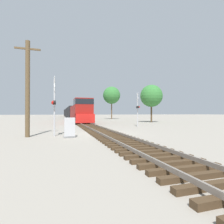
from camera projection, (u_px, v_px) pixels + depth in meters
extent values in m
plane|color=gray|center=(103.00, 133.00, 15.38)|extent=(400.00, 400.00, 0.00)
cube|color=#42301E|center=(220.00, 185.00, 4.17)|extent=(2.60, 0.22, 0.16)
cube|color=#42301E|center=(200.00, 176.00, 4.75)|extent=(2.60, 0.22, 0.16)
cube|color=#42301E|center=(185.00, 169.00, 5.32)|extent=(2.60, 0.22, 0.16)
cube|color=#42301E|center=(173.00, 164.00, 5.90)|extent=(2.60, 0.22, 0.16)
cube|color=#42301E|center=(163.00, 159.00, 6.47)|extent=(2.60, 0.22, 0.16)
cube|color=#42301E|center=(155.00, 155.00, 7.05)|extent=(2.60, 0.22, 0.16)
cube|color=#42301E|center=(147.00, 152.00, 7.62)|extent=(2.60, 0.22, 0.16)
cube|color=#42301E|center=(141.00, 149.00, 8.20)|extent=(2.60, 0.22, 0.16)
cube|color=#42301E|center=(136.00, 147.00, 8.77)|extent=(2.60, 0.22, 0.16)
cube|color=#42301E|center=(131.00, 145.00, 9.35)|extent=(2.60, 0.22, 0.16)
cube|color=#42301E|center=(127.00, 143.00, 9.92)|extent=(2.60, 0.22, 0.16)
cube|color=#42301E|center=(123.00, 142.00, 10.50)|extent=(2.60, 0.22, 0.16)
cube|color=#42301E|center=(120.00, 140.00, 11.07)|extent=(2.60, 0.22, 0.16)
cube|color=#42301E|center=(117.00, 139.00, 11.65)|extent=(2.60, 0.22, 0.16)
cube|color=#42301E|center=(115.00, 138.00, 12.22)|extent=(2.60, 0.22, 0.16)
cube|color=#42301E|center=(112.00, 136.00, 12.80)|extent=(2.60, 0.22, 0.16)
cube|color=#42301E|center=(110.00, 135.00, 13.37)|extent=(2.60, 0.22, 0.16)
cube|color=#42301E|center=(108.00, 134.00, 13.95)|extent=(2.60, 0.22, 0.16)
cube|color=#42301E|center=(106.00, 134.00, 14.52)|extent=(2.60, 0.22, 0.16)
cube|color=#42301E|center=(104.00, 133.00, 15.10)|extent=(2.60, 0.22, 0.16)
cube|color=#42301E|center=(103.00, 132.00, 15.67)|extent=(2.60, 0.22, 0.16)
cube|color=#42301E|center=(101.00, 131.00, 16.25)|extent=(2.60, 0.22, 0.16)
cube|color=#42301E|center=(100.00, 131.00, 16.82)|extent=(2.60, 0.22, 0.16)
cube|color=#42301E|center=(98.00, 130.00, 17.40)|extent=(2.60, 0.22, 0.16)
cube|color=#42301E|center=(97.00, 130.00, 17.97)|extent=(2.60, 0.22, 0.16)
cube|color=#42301E|center=(96.00, 129.00, 18.55)|extent=(2.60, 0.22, 0.16)
cube|color=#42301E|center=(95.00, 129.00, 19.12)|extent=(2.60, 0.22, 0.16)
cube|color=#42301E|center=(94.00, 128.00, 19.70)|extent=(2.60, 0.22, 0.16)
cube|color=#42301E|center=(93.00, 128.00, 20.27)|extent=(2.60, 0.22, 0.16)
cube|color=#42301E|center=(92.00, 127.00, 20.85)|extent=(2.60, 0.22, 0.16)
cube|color=#42301E|center=(91.00, 127.00, 21.42)|extent=(2.60, 0.22, 0.16)
cube|color=#42301E|center=(90.00, 127.00, 22.00)|extent=(2.60, 0.22, 0.16)
cube|color=#42301E|center=(90.00, 126.00, 22.57)|extent=(2.60, 0.22, 0.16)
cube|color=#42301E|center=(89.00, 126.00, 23.15)|extent=(2.60, 0.22, 0.16)
cube|color=#42301E|center=(88.00, 126.00, 23.72)|extent=(2.60, 0.22, 0.16)
cube|color=#42301E|center=(87.00, 125.00, 24.30)|extent=(2.60, 0.22, 0.16)
cube|color=#42301E|center=(87.00, 125.00, 24.87)|extent=(2.60, 0.22, 0.16)
cube|color=#42301E|center=(86.00, 125.00, 25.45)|extent=(2.60, 0.22, 0.16)
cube|color=#42301E|center=(86.00, 125.00, 26.02)|extent=(2.60, 0.22, 0.16)
cube|color=#42301E|center=(85.00, 124.00, 26.60)|extent=(2.60, 0.22, 0.16)
cube|color=#42301E|center=(85.00, 124.00, 27.17)|extent=(2.60, 0.22, 0.16)
cube|color=#42301E|center=(84.00, 124.00, 27.75)|extent=(2.60, 0.22, 0.16)
cube|color=#42301E|center=(84.00, 124.00, 28.32)|extent=(2.60, 0.22, 0.16)
cube|color=#42301E|center=(83.00, 123.00, 28.90)|extent=(2.60, 0.22, 0.16)
cube|color=#42301E|center=(83.00, 123.00, 29.47)|extent=(2.60, 0.22, 0.16)
cube|color=#42301E|center=(82.00, 123.00, 30.05)|extent=(2.60, 0.22, 0.16)
cube|color=#42301E|center=(82.00, 123.00, 30.62)|extent=(2.60, 0.22, 0.16)
cube|color=#42301E|center=(81.00, 123.00, 31.20)|extent=(2.60, 0.22, 0.16)
cube|color=#42301E|center=(81.00, 123.00, 31.77)|extent=(2.60, 0.22, 0.16)
cube|color=#42301E|center=(81.00, 122.00, 32.35)|extent=(2.60, 0.22, 0.16)
cube|color=#42301E|center=(80.00, 122.00, 32.92)|extent=(2.60, 0.22, 0.16)
cube|color=#42301E|center=(80.00, 122.00, 33.50)|extent=(2.60, 0.22, 0.16)
cube|color=#42301E|center=(80.00, 122.00, 34.07)|extent=(2.60, 0.22, 0.16)
cube|color=slate|center=(95.00, 131.00, 15.18)|extent=(0.07, 160.00, 0.15)
cube|color=slate|center=(111.00, 131.00, 15.59)|extent=(0.07, 160.00, 0.15)
cube|color=maroon|center=(78.00, 113.00, 38.15)|extent=(2.42, 13.55, 3.03)
cube|color=maroon|center=(83.00, 110.00, 29.06)|extent=(2.85, 4.26, 3.88)
cube|color=black|center=(83.00, 102.00, 29.07)|extent=(2.88, 4.30, 0.85)
cube|color=red|center=(85.00, 118.00, 27.01)|extent=(2.85, 1.94, 1.36)
cube|color=red|center=(79.00, 120.00, 35.36)|extent=(2.90, 18.97, 0.24)
cube|color=black|center=(83.00, 121.00, 29.33)|extent=(1.58, 2.20, 1.00)
cube|color=black|center=(76.00, 119.00, 41.39)|extent=(1.58, 2.20, 1.00)
cube|color=black|center=(72.00, 112.00, 53.67)|extent=(2.70, 16.00, 3.44)
cube|color=black|center=(74.00, 118.00, 48.68)|extent=(1.58, 2.20, 0.90)
cube|color=black|center=(71.00, 117.00, 58.65)|extent=(1.58, 2.20, 0.90)
cube|color=black|center=(70.00, 113.00, 70.37)|extent=(2.70, 16.00, 3.44)
cube|color=black|center=(70.00, 117.00, 65.38)|extent=(1.58, 2.20, 0.90)
cube|color=black|center=(69.00, 116.00, 75.34)|extent=(1.58, 2.20, 0.90)
cube|color=black|center=(68.00, 113.00, 87.06)|extent=(2.70, 16.00, 3.44)
cube|color=black|center=(68.00, 116.00, 82.07)|extent=(1.58, 2.20, 0.90)
cube|color=black|center=(67.00, 116.00, 92.04)|extent=(1.58, 2.20, 0.90)
cube|color=black|center=(66.00, 113.00, 103.76)|extent=(2.70, 16.00, 3.44)
cube|color=black|center=(67.00, 116.00, 98.77)|extent=(1.58, 2.20, 0.90)
cube|color=black|center=(66.00, 115.00, 108.73)|extent=(1.58, 2.20, 0.90)
cylinder|color=#B7B7BC|center=(54.00, 108.00, 13.52)|extent=(0.12, 0.12, 4.45)
cube|color=white|center=(54.00, 83.00, 13.53)|extent=(0.09, 0.93, 0.93)
cube|color=white|center=(54.00, 83.00, 13.53)|extent=(0.09, 0.93, 0.93)
cube|color=black|center=(54.00, 103.00, 13.52)|extent=(0.12, 0.86, 0.06)
cylinder|color=black|center=(54.00, 103.00, 13.85)|extent=(0.20, 0.31, 0.30)
sphere|color=red|center=(53.00, 103.00, 13.82)|extent=(0.26, 0.26, 0.26)
cylinder|color=black|center=(54.00, 103.00, 13.52)|extent=(0.20, 0.31, 0.30)
sphere|color=red|center=(53.00, 103.00, 13.49)|extent=(0.26, 0.26, 0.26)
cylinder|color=black|center=(55.00, 102.00, 13.19)|extent=(0.20, 0.31, 0.30)
sphere|color=red|center=(53.00, 102.00, 13.16)|extent=(0.26, 0.26, 0.26)
cube|color=white|center=(54.00, 90.00, 13.53)|extent=(0.05, 0.32, 0.20)
cylinder|color=#B7B7BC|center=(138.00, 110.00, 23.36)|extent=(0.12, 0.12, 4.37)
cube|color=white|center=(138.00, 96.00, 23.37)|extent=(0.25, 0.91, 0.93)
cube|color=white|center=(138.00, 96.00, 23.37)|extent=(0.25, 0.91, 0.93)
cube|color=black|center=(138.00, 107.00, 23.37)|extent=(0.26, 0.85, 0.06)
cylinder|color=black|center=(138.00, 107.00, 23.02)|extent=(0.25, 0.33, 0.30)
sphere|color=red|center=(139.00, 107.00, 23.02)|extent=(0.26, 0.26, 0.26)
cylinder|color=black|center=(137.00, 107.00, 23.71)|extent=(0.25, 0.33, 0.30)
sphere|color=red|center=(138.00, 107.00, 23.72)|extent=(0.26, 0.26, 0.26)
cube|color=white|center=(138.00, 100.00, 23.37)|extent=(0.11, 0.32, 0.20)
cube|color=slate|center=(70.00, 137.00, 12.80)|extent=(0.84, 0.63, 0.12)
cube|color=#BCBCBF|center=(70.00, 127.00, 12.80)|extent=(0.76, 0.58, 1.34)
cylinder|color=brown|center=(28.00, 89.00, 13.03)|extent=(0.32, 0.32, 7.21)
cube|color=brown|center=(28.00, 49.00, 13.05)|extent=(1.80, 0.12, 0.12)
cylinder|color=#473521|center=(151.00, 112.00, 34.08)|extent=(0.31, 0.31, 3.87)
sphere|color=#337533|center=(151.00, 96.00, 34.10)|extent=(4.33, 4.33, 4.33)
cylinder|color=brown|center=(112.00, 110.00, 53.05)|extent=(0.33, 0.33, 5.66)
sphere|color=#337533|center=(112.00, 95.00, 53.08)|extent=(5.23, 5.23, 5.23)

